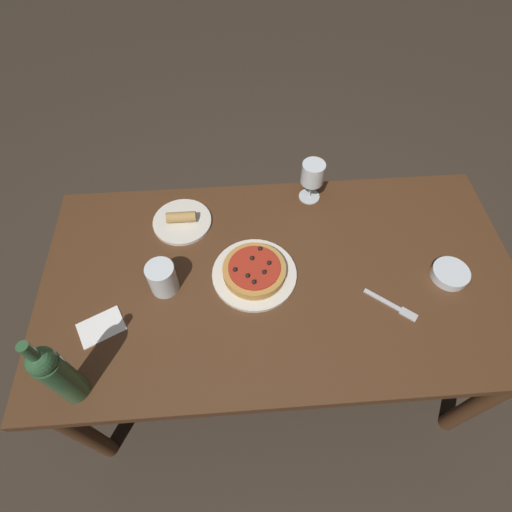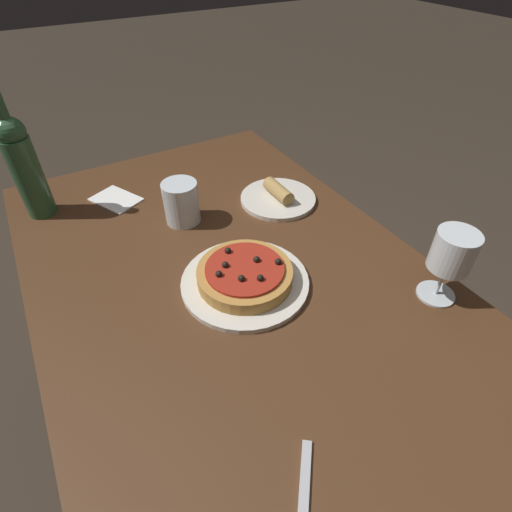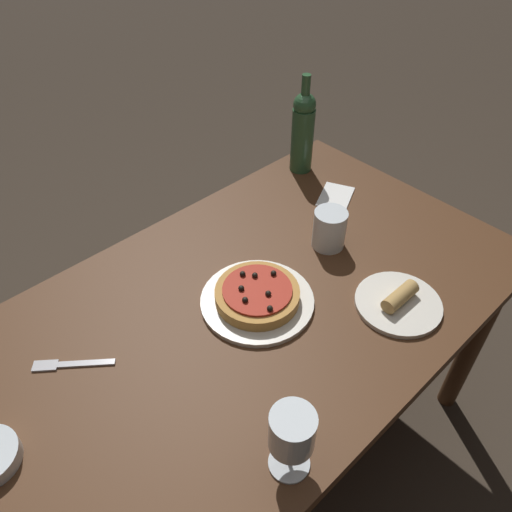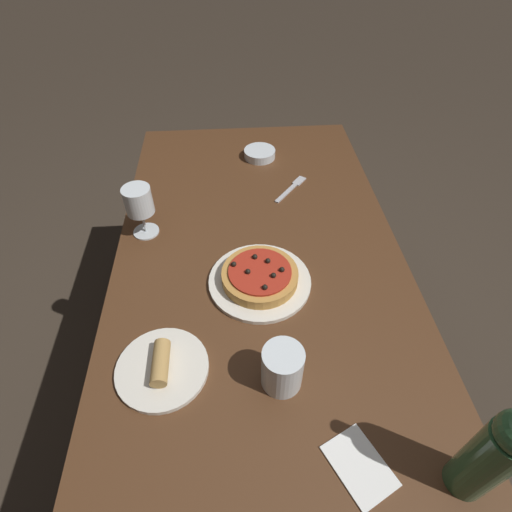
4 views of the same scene
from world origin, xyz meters
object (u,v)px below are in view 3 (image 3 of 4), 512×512
object	(u,v)px
pizza	(257,294)
fork	(68,364)
wine_glass	(292,433)
wine_bottle	(303,130)
dining_table	(230,342)
water_cup	(329,229)
dinner_plate	(257,301)
side_plate	(398,302)

from	to	relation	value
pizza	fork	size ratio (longest dim) A/B	1.37
wine_glass	wine_bottle	bearing A→B (deg)	-137.97
dining_table	wine_bottle	distance (m)	0.70
water_cup	dinner_plate	bearing A→B (deg)	4.82
wine_glass	fork	distance (m)	0.51
pizza	dinner_plate	bearing A→B (deg)	125.55
dining_table	wine_glass	xyz separation A→B (m)	(0.14, 0.33, 0.19)
wine_glass	water_cup	size ratio (longest dim) A/B	1.48
water_cup	fork	distance (m)	0.70
dinner_plate	side_plate	distance (m)	0.33
water_cup	dining_table	bearing A→B (deg)	2.53
pizza	side_plate	bearing A→B (deg)	135.37
dining_table	dinner_plate	size ratio (longest dim) A/B	5.65
dinner_plate	pizza	size ratio (longest dim) A/B	1.35
pizza	water_cup	xyz separation A→B (m)	(-0.28, -0.02, 0.02)
water_cup	side_plate	bearing A→B (deg)	80.19
wine_glass	water_cup	distance (m)	0.61
wine_glass	pizza	bearing A→B (deg)	-124.79
wine_glass	side_plate	distance (m)	0.48
dining_table	dinner_plate	xyz separation A→B (m)	(-0.08, 0.01, 0.09)
dining_table	water_cup	size ratio (longest dim) A/B	14.27
water_cup	fork	size ratio (longest dim) A/B	0.73
pizza	wine_bottle	xyz separation A→B (m)	(-0.50, -0.33, 0.11)
pizza	water_cup	bearing A→B (deg)	-175.18
dining_table	pizza	distance (m)	0.14
dining_table	pizza	bearing A→B (deg)	174.92
wine_glass	dinner_plate	bearing A→B (deg)	-124.79
dining_table	wine_bottle	world-z (taller)	wine_bottle
dining_table	side_plate	world-z (taller)	side_plate
wine_glass	wine_bottle	size ratio (longest dim) A/B	0.51
pizza	fork	bearing A→B (deg)	-19.06
wine_glass	wine_bottle	distance (m)	0.97
dining_table	pizza	world-z (taller)	pizza
water_cup	wine_glass	bearing A→B (deg)	34.46
dining_table	wine_glass	world-z (taller)	wine_glass
dining_table	fork	world-z (taller)	fork
wine_glass	side_plate	xyz separation A→B (m)	(-0.46, -0.09, -0.10)
wine_glass	fork	size ratio (longest dim) A/B	1.09
dinner_plate	wine_glass	distance (m)	0.41
wine_bottle	side_plate	xyz separation A→B (m)	(0.26, 0.56, -0.12)
side_plate	dinner_plate	bearing A→B (deg)	-44.63
wine_bottle	dinner_plate	bearing A→B (deg)	33.39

